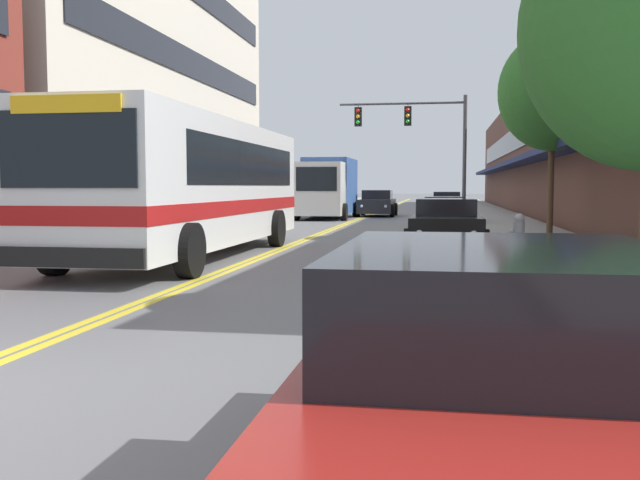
{
  "coord_description": "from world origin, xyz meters",
  "views": [
    {
      "loc": [
        4.15,
        -4.89,
        1.64
      ],
      "look_at": [
        -1.13,
        26.03,
        -0.72
      ],
      "focal_mm": 40.0,
      "sensor_mm": 36.0,
      "label": 1
    }
  ],
  "objects_px": {
    "car_red_parked_right_foreground": "(504,413)",
    "car_charcoal_moving_lead": "(377,204)",
    "box_truck": "(328,187)",
    "city_bus": "(193,181)",
    "fire_hydrant": "(519,231)",
    "car_champagne_parked_right_end": "(445,212)",
    "car_slate_blue_parked_left_near": "(274,207)",
    "traffic_signal_mast": "(420,132)",
    "street_tree_right_mid": "(553,92)",
    "car_white_parked_left_far": "(213,214)",
    "car_silver_parked_right_mid": "(447,204)",
    "car_black_parked_right_far": "(446,226)"
  },
  "relations": [
    {
      "from": "car_red_parked_right_foreground",
      "to": "box_truck",
      "type": "xyz_separation_m",
      "value": [
        -6.08,
        33.13,
        0.97
      ]
    },
    {
      "from": "car_slate_blue_parked_left_near",
      "to": "street_tree_right_mid",
      "type": "xyz_separation_m",
      "value": [
        11.68,
        -12.79,
        3.91
      ]
    },
    {
      "from": "car_red_parked_right_foreground",
      "to": "street_tree_right_mid",
      "type": "distance_m",
      "value": 19.98
    },
    {
      "from": "car_white_parked_left_far",
      "to": "car_red_parked_right_foreground",
      "type": "bearing_deg",
      "value": -68.78
    },
    {
      "from": "car_red_parked_right_foreground",
      "to": "fire_hydrant",
      "type": "relative_size",
      "value": 5.59
    },
    {
      "from": "car_slate_blue_parked_left_near",
      "to": "car_black_parked_right_far",
      "type": "relative_size",
      "value": 1.02
    },
    {
      "from": "car_silver_parked_right_mid",
      "to": "traffic_signal_mast",
      "type": "relative_size",
      "value": 0.77
    },
    {
      "from": "box_truck",
      "to": "traffic_signal_mast",
      "type": "distance_m",
      "value": 5.59
    },
    {
      "from": "car_white_parked_left_far",
      "to": "fire_hydrant",
      "type": "distance_m",
      "value": 13.29
    },
    {
      "from": "car_red_parked_right_foreground",
      "to": "city_bus",
      "type": "bearing_deg",
      "value": 115.18
    },
    {
      "from": "car_champagne_parked_right_end",
      "to": "box_truck",
      "type": "height_order",
      "value": "box_truck"
    },
    {
      "from": "car_black_parked_right_far",
      "to": "car_charcoal_moving_lead",
      "type": "height_order",
      "value": "car_charcoal_moving_lead"
    },
    {
      "from": "car_silver_parked_right_mid",
      "to": "box_truck",
      "type": "distance_m",
      "value": 9.2
    },
    {
      "from": "car_silver_parked_right_mid",
      "to": "fire_hydrant",
      "type": "bearing_deg",
      "value": -86.67
    },
    {
      "from": "car_white_parked_left_far",
      "to": "car_champagne_parked_right_end",
      "type": "xyz_separation_m",
      "value": [
        8.6,
        4.88,
        -0.03
      ]
    },
    {
      "from": "car_silver_parked_right_mid",
      "to": "car_red_parked_right_foreground",
      "type": "bearing_deg",
      "value": -90.02
    },
    {
      "from": "traffic_signal_mast",
      "to": "street_tree_right_mid",
      "type": "bearing_deg",
      "value": -70.56
    },
    {
      "from": "box_truck",
      "to": "car_charcoal_moving_lead",
      "type": "bearing_deg",
      "value": 55.99
    },
    {
      "from": "car_black_parked_right_far",
      "to": "car_silver_parked_right_mid",
      "type": "bearing_deg",
      "value": 89.59
    },
    {
      "from": "car_red_parked_right_foreground",
      "to": "car_charcoal_moving_lead",
      "type": "bearing_deg",
      "value": 95.98
    },
    {
      "from": "box_truck",
      "to": "traffic_signal_mast",
      "type": "bearing_deg",
      "value": -16.94
    },
    {
      "from": "car_red_parked_right_foreground",
      "to": "car_charcoal_moving_lead",
      "type": "distance_m",
      "value": 36.67
    },
    {
      "from": "city_bus",
      "to": "car_white_parked_left_far",
      "type": "distance_m",
      "value": 10.13
    },
    {
      "from": "car_charcoal_moving_lead",
      "to": "traffic_signal_mast",
      "type": "distance_m",
      "value": 6.47
    },
    {
      "from": "car_champagne_parked_right_end",
      "to": "car_silver_parked_right_mid",
      "type": "bearing_deg",
      "value": 89.27
    },
    {
      "from": "car_white_parked_left_far",
      "to": "street_tree_right_mid",
      "type": "xyz_separation_m",
      "value": [
        11.72,
        -3.14,
        3.88
      ]
    },
    {
      "from": "city_bus",
      "to": "street_tree_right_mid",
      "type": "relative_size",
      "value": 1.83
    },
    {
      "from": "car_charcoal_moving_lead",
      "to": "fire_hydrant",
      "type": "distance_m",
      "value": 23.01
    },
    {
      "from": "city_bus",
      "to": "car_red_parked_right_foreground",
      "type": "height_order",
      "value": "city_bus"
    },
    {
      "from": "car_charcoal_moving_lead",
      "to": "car_silver_parked_right_mid",
      "type": "bearing_deg",
      "value": 42.24
    },
    {
      "from": "street_tree_right_mid",
      "to": "car_silver_parked_right_mid",
      "type": "bearing_deg",
      "value": 98.2
    },
    {
      "from": "car_champagne_parked_right_end",
      "to": "fire_hydrant",
      "type": "xyz_separation_m",
      "value": [
        1.66,
        -13.31,
        0.01
      ]
    },
    {
      "from": "car_slate_blue_parked_left_near",
      "to": "car_red_parked_right_foreground",
      "type": "distance_m",
      "value": 33.33
    },
    {
      "from": "car_silver_parked_right_mid",
      "to": "street_tree_right_mid",
      "type": "distance_m",
      "value": 21.14
    },
    {
      "from": "car_white_parked_left_far",
      "to": "fire_hydrant",
      "type": "height_order",
      "value": "car_white_parked_left_far"
    },
    {
      "from": "car_black_parked_right_far",
      "to": "box_truck",
      "type": "distance_m",
      "value": 18.83
    },
    {
      "from": "traffic_signal_mast",
      "to": "fire_hydrant",
      "type": "bearing_deg",
      "value": -80.69
    },
    {
      "from": "car_silver_parked_right_mid",
      "to": "car_black_parked_right_far",
      "type": "xyz_separation_m",
      "value": [
        -0.18,
        -24.68,
        0.02
      ]
    },
    {
      "from": "street_tree_right_mid",
      "to": "car_charcoal_moving_lead",
      "type": "bearing_deg",
      "value": 111.69
    },
    {
      "from": "city_bus",
      "to": "car_slate_blue_parked_left_near",
      "type": "distance_m",
      "value": 19.56
    },
    {
      "from": "city_bus",
      "to": "car_charcoal_moving_lead",
      "type": "distance_m",
      "value": 23.77
    },
    {
      "from": "city_bus",
      "to": "car_silver_parked_right_mid",
      "type": "height_order",
      "value": "city_bus"
    },
    {
      "from": "traffic_signal_mast",
      "to": "box_truck",
      "type": "bearing_deg",
      "value": 163.06
    },
    {
      "from": "car_charcoal_moving_lead",
      "to": "box_truck",
      "type": "bearing_deg",
      "value": -124.01
    },
    {
      "from": "car_charcoal_moving_lead",
      "to": "box_truck",
      "type": "distance_m",
      "value": 4.14
    },
    {
      "from": "car_silver_parked_right_mid",
      "to": "box_truck",
      "type": "relative_size",
      "value": 0.71
    },
    {
      "from": "city_bus",
      "to": "car_red_parked_right_foreground",
      "type": "xyz_separation_m",
      "value": [
        6.03,
        -12.83,
        -1.11
      ]
    },
    {
      "from": "car_white_parked_left_far",
      "to": "car_silver_parked_right_mid",
      "type": "height_order",
      "value": "car_silver_parked_right_mid"
    },
    {
      "from": "city_bus",
      "to": "fire_hydrant",
      "type": "relative_size",
      "value": 13.3
    },
    {
      "from": "fire_hydrant",
      "to": "street_tree_right_mid",
      "type": "bearing_deg",
      "value": 74.6
    }
  ]
}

